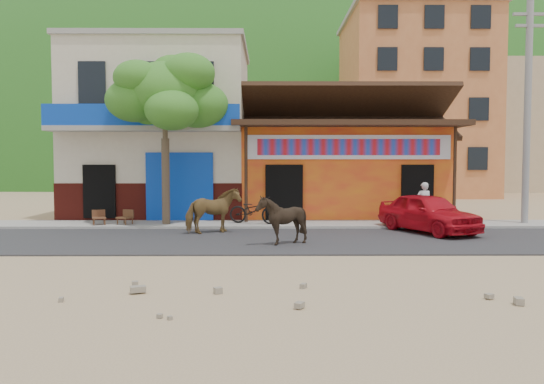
{
  "coord_description": "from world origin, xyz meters",
  "views": [
    {
      "loc": [
        -0.99,
        -12.83,
        2.3
      ],
      "look_at": [
        -0.88,
        3.0,
        1.4
      ],
      "focal_mm": 35.0,
      "sensor_mm": 36.0,
      "label": 1
    }
  ],
  "objects_px": {
    "cow_tan": "(213,211)",
    "pedestrian": "(424,203)",
    "scooter": "(254,210)",
    "utility_pole": "(527,111)",
    "tree": "(165,138)",
    "cow_dark": "(282,220)",
    "cafe_chair_left": "(125,211)",
    "red_car": "(428,213)",
    "cafe_chair_right": "(99,211)"
  },
  "relations": [
    {
      "from": "cow_tan",
      "to": "pedestrian",
      "type": "distance_m",
      "value": 7.49
    },
    {
      "from": "scooter",
      "to": "utility_pole",
      "type": "bearing_deg",
      "value": -71.26
    },
    {
      "from": "tree",
      "to": "utility_pole",
      "type": "xyz_separation_m",
      "value": [
        12.8,
        0.2,
        1.0
      ]
    },
    {
      "from": "utility_pole",
      "to": "cow_dark",
      "type": "height_order",
      "value": "utility_pole"
    },
    {
      "from": "cow_tan",
      "to": "cafe_chair_left",
      "type": "relative_size",
      "value": 1.78
    },
    {
      "from": "cow_dark",
      "to": "pedestrian",
      "type": "relative_size",
      "value": 0.93
    },
    {
      "from": "cow_dark",
      "to": "cafe_chair_left",
      "type": "xyz_separation_m",
      "value": [
        -5.37,
        4.03,
        -0.12
      ]
    },
    {
      "from": "tree",
      "to": "utility_pole",
      "type": "height_order",
      "value": "utility_pole"
    },
    {
      "from": "red_car",
      "to": "scooter",
      "type": "distance_m",
      "value": 5.91
    },
    {
      "from": "pedestrian",
      "to": "cafe_chair_left",
      "type": "distance_m",
      "value": 10.5
    },
    {
      "from": "cow_tan",
      "to": "cow_dark",
      "type": "height_order",
      "value": "cow_tan"
    },
    {
      "from": "utility_pole",
      "to": "pedestrian",
      "type": "xyz_separation_m",
      "value": [
        -3.7,
        -0.24,
        -3.27
      ]
    },
    {
      "from": "tree",
      "to": "pedestrian",
      "type": "distance_m",
      "value": 9.38
    },
    {
      "from": "tree",
      "to": "cafe_chair_right",
      "type": "relative_size",
      "value": 6.27
    },
    {
      "from": "cow_dark",
      "to": "red_car",
      "type": "height_order",
      "value": "cow_dark"
    },
    {
      "from": "red_car",
      "to": "cafe_chair_right",
      "type": "xyz_separation_m",
      "value": [
        -11.02,
        1.46,
        -0.07
      ]
    },
    {
      "from": "utility_pole",
      "to": "cafe_chair_left",
      "type": "distance_m",
      "value": 14.64
    },
    {
      "from": "utility_pole",
      "to": "cafe_chair_right",
      "type": "bearing_deg",
      "value": -178.16
    },
    {
      "from": "tree",
      "to": "pedestrian",
      "type": "xyz_separation_m",
      "value": [
        9.1,
        -0.04,
        -2.27
      ]
    },
    {
      "from": "red_car",
      "to": "cafe_chair_right",
      "type": "bearing_deg",
      "value": 147.38
    },
    {
      "from": "tree",
      "to": "pedestrian",
      "type": "height_order",
      "value": "tree"
    },
    {
      "from": "cow_tan",
      "to": "red_car",
      "type": "relative_size",
      "value": 0.46
    },
    {
      "from": "scooter",
      "to": "cafe_chair_right",
      "type": "xyz_separation_m",
      "value": [
        -5.37,
        -0.29,
        -0.0
      ]
    },
    {
      "from": "cow_tan",
      "to": "pedestrian",
      "type": "relative_size",
      "value": 1.16
    },
    {
      "from": "pedestrian",
      "to": "cafe_chair_right",
      "type": "relative_size",
      "value": 1.53
    },
    {
      "from": "cow_dark",
      "to": "pedestrian",
      "type": "height_order",
      "value": "pedestrian"
    },
    {
      "from": "pedestrian",
      "to": "cafe_chair_left",
      "type": "bearing_deg",
      "value": -3.0
    },
    {
      "from": "cow_tan",
      "to": "scooter",
      "type": "distance_m",
      "value": 2.29
    },
    {
      "from": "cow_dark",
      "to": "pedestrian",
      "type": "distance_m",
      "value": 6.62
    },
    {
      "from": "utility_pole",
      "to": "cafe_chair_left",
      "type": "relative_size",
      "value": 8.38
    },
    {
      "from": "cow_dark",
      "to": "cow_tan",
      "type": "bearing_deg",
      "value": -123.02
    },
    {
      "from": "pedestrian",
      "to": "cow_tan",
      "type": "bearing_deg",
      "value": 10.59
    },
    {
      "from": "cafe_chair_right",
      "to": "red_car",
      "type": "bearing_deg",
      "value": -29.39
    },
    {
      "from": "red_car",
      "to": "cafe_chair_left",
      "type": "relative_size",
      "value": 3.89
    },
    {
      "from": "scooter",
      "to": "cafe_chair_right",
      "type": "height_order",
      "value": "scooter"
    },
    {
      "from": "pedestrian",
      "to": "cow_dark",
      "type": "bearing_deg",
      "value": 35.37
    },
    {
      "from": "cafe_chair_right",
      "to": "cafe_chair_left",
      "type": "bearing_deg",
      "value": -16.73
    },
    {
      "from": "utility_pole",
      "to": "scooter",
      "type": "height_order",
      "value": "utility_pole"
    },
    {
      "from": "red_car",
      "to": "cow_tan",
      "type": "bearing_deg",
      "value": 156.35
    },
    {
      "from": "cow_tan",
      "to": "scooter",
      "type": "relative_size",
      "value": 0.93
    },
    {
      "from": "utility_pole",
      "to": "scooter",
      "type": "distance_m",
      "value": 10.32
    },
    {
      "from": "red_car",
      "to": "cow_dark",
      "type": "bearing_deg",
      "value": -177.51
    },
    {
      "from": "tree",
      "to": "red_car",
      "type": "relative_size",
      "value": 1.62
    },
    {
      "from": "tree",
      "to": "cow_dark",
      "type": "bearing_deg",
      "value": -46.8
    },
    {
      "from": "utility_pole",
      "to": "scooter",
      "type": "xyz_separation_m",
      "value": [
        -9.7,
        -0.2,
        -3.52
      ]
    },
    {
      "from": "cow_tan",
      "to": "cow_dark",
      "type": "distance_m",
      "value": 3.15
    },
    {
      "from": "cow_dark",
      "to": "scooter",
      "type": "distance_m",
      "value": 4.33
    },
    {
      "from": "utility_pole",
      "to": "red_car",
      "type": "bearing_deg",
      "value": -154.42
    },
    {
      "from": "tree",
      "to": "cow_dark",
      "type": "height_order",
      "value": "tree"
    },
    {
      "from": "utility_pole",
      "to": "cafe_chair_right",
      "type": "xyz_separation_m",
      "value": [
        -15.07,
        -0.48,
        -3.52
      ]
    }
  ]
}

